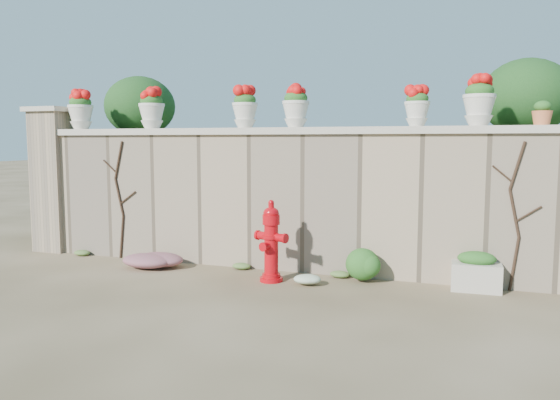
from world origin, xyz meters
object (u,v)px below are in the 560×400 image
at_px(urn_pot_0, 81,110).
at_px(terracotta_pot, 542,114).
at_px(planter_box, 476,272).
at_px(fire_hydrant, 271,241).

height_order(urn_pot_0, terracotta_pot, urn_pot_0).
distance_m(planter_box, urn_pot_0, 6.73).
bearing_deg(planter_box, terracotta_pot, 23.97).
distance_m(fire_hydrant, terracotta_pot, 3.82).
relative_size(urn_pot_0, terracotta_pot, 2.20).
height_order(fire_hydrant, urn_pot_0, urn_pot_0).
relative_size(fire_hydrant, planter_box, 1.78).
height_order(planter_box, urn_pot_0, urn_pot_0).
xyz_separation_m(planter_box, urn_pot_0, (-6.35, 0.35, 2.19)).
xyz_separation_m(urn_pot_0, terracotta_pot, (7.06, -0.00, -0.19)).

